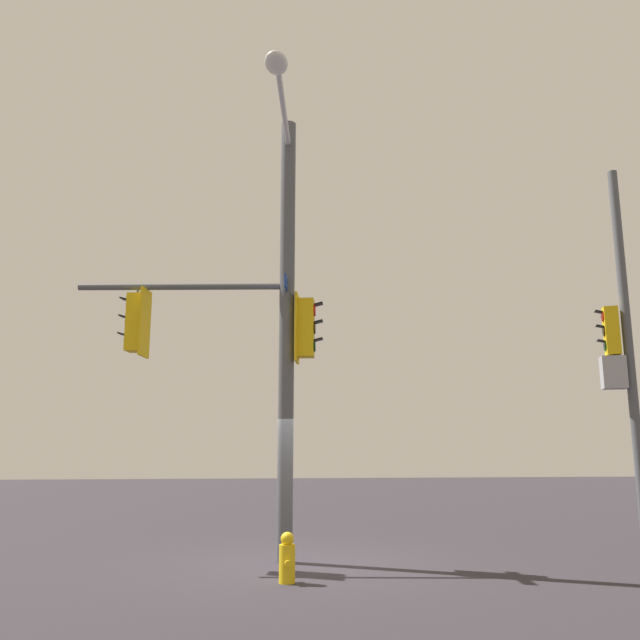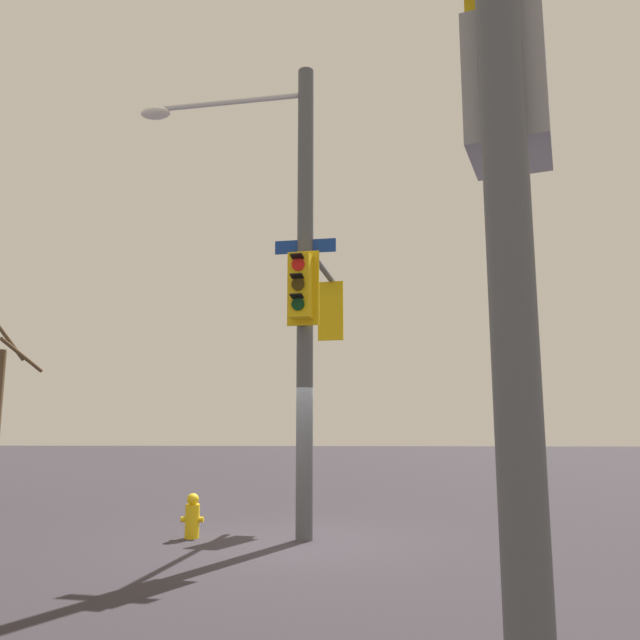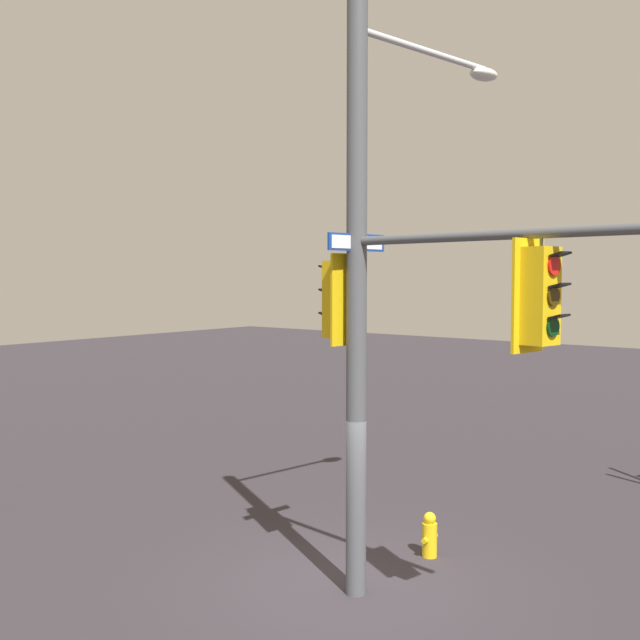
{
  "view_description": "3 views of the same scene",
  "coord_description": "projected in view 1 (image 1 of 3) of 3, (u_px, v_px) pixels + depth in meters",
  "views": [
    {
      "loc": [
        -12.04,
        1.2,
        1.89
      ],
      "look_at": [
        -0.18,
        -0.38,
        4.3
      ],
      "focal_mm": 37.1,
      "sensor_mm": 36.0,
      "label": 1
    },
    {
      "loc": [
        0.82,
        -10.4,
        1.93
      ],
      "look_at": [
        0.41,
        0.31,
        3.69
      ],
      "focal_mm": 34.78,
      "sensor_mm": 36.0,
      "label": 2
    },
    {
      "loc": [
        8.74,
        6.32,
        4.54
      ],
      "look_at": [
        0.46,
        -0.2,
        3.92
      ],
      "focal_mm": 42.4,
      "sensor_mm": 36.0,
      "label": 3
    }
  ],
  "objects": [
    {
      "name": "main_signal_pole_assembly",
      "position": [
        263.0,
        312.0,
        12.36
      ],
      "size": [
        3.94,
        4.66,
        8.38
      ],
      "rotation": [
        0.0,
        0.0,
        1.42
      ],
      "color": "#4C4F54",
      "rests_on": "ground"
    },
    {
      "name": "fire_hydrant",
      "position": [
        287.0,
        559.0,
        9.82
      ],
      "size": [
        0.38,
        0.24,
        0.73
      ],
      "color": "yellow",
      "rests_on": "ground"
    },
    {
      "name": "secondary_pole_assembly",
      "position": [
        622.0,
        350.0,
        14.87
      ],
      "size": [
        0.56,
        0.75,
        8.45
      ],
      "rotation": [
        0.0,
        0.0,
        1.22
      ],
      "color": "#4C4F54",
      "rests_on": "ground"
    },
    {
      "name": "ground_plane",
      "position": [
        297.0,
        564.0,
        11.48
      ],
      "size": [
        80.0,
        80.0,
        0.0
      ],
      "primitive_type": "plane",
      "color": "#2D292E"
    }
  ]
}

